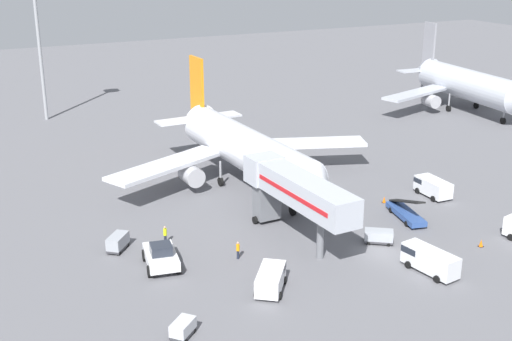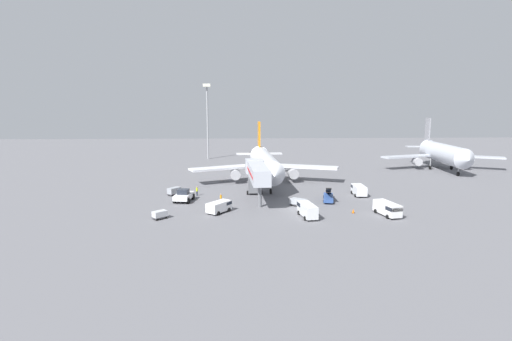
% 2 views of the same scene
% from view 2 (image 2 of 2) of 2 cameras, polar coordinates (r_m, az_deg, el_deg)
% --- Properties ---
extents(ground_plane, '(300.00, 300.00, 0.00)m').
position_cam_2_polar(ground_plane, '(69.13, 5.49, -5.60)').
color(ground_plane, slate).
extents(airplane_at_gate, '(34.94, 34.98, 13.60)m').
position_cam_2_polar(airplane_at_gate, '(91.21, 1.24, 1.02)').
color(airplane_at_gate, silver).
rests_on(airplane_at_gate, ground).
extents(jet_bridge, '(4.05, 16.46, 7.10)m').
position_cam_2_polar(jet_bridge, '(74.36, 0.15, -0.35)').
color(jet_bridge, '#B2B7C1').
rests_on(jet_bridge, ground).
extents(pushback_tug, '(3.67, 5.55, 2.35)m').
position_cam_2_polar(pushback_tug, '(75.59, -10.33, -3.55)').
color(pushback_tug, white).
rests_on(pushback_tug, ground).
extents(belt_loader_truck, '(3.08, 6.69, 3.12)m').
position_cam_2_polar(belt_loader_truck, '(76.16, 10.34, -3.73)').
color(belt_loader_truck, '#2D4C8E').
rests_on(belt_loader_truck, ground).
extents(service_van_mid_center, '(2.66, 5.66, 2.20)m').
position_cam_2_polar(service_van_mid_center, '(64.64, 7.34, -5.54)').
color(service_van_mid_center, silver).
rests_on(service_van_mid_center, ground).
extents(service_van_far_right, '(2.48, 4.73, 2.03)m').
position_cam_2_polar(service_van_far_right, '(81.86, 14.54, -2.67)').
color(service_van_far_right, white).
rests_on(service_van_far_right, ground).
extents(service_van_rear_left, '(3.15, 5.86, 2.18)m').
position_cam_2_polar(service_van_rear_left, '(68.20, 18.40, -5.17)').
color(service_van_rear_left, white).
rests_on(service_van_rear_left, ground).
extents(service_van_far_center, '(4.32, 4.81, 1.86)m').
position_cam_2_polar(service_van_far_center, '(67.05, -5.27, -5.12)').
color(service_van_far_center, white).
rests_on(service_van_far_center, ground).
extents(baggage_cart_near_right, '(2.70, 2.88, 1.55)m').
position_cam_2_polar(baggage_cart_near_right, '(81.10, -11.65, -2.90)').
color(baggage_cart_near_right, '#38383D').
rests_on(baggage_cart_near_right, ground).
extents(baggage_cart_near_left, '(2.46, 2.39, 1.31)m').
position_cam_2_polar(baggage_cart_near_left, '(64.88, -13.65, -6.16)').
color(baggage_cart_near_left, '#38383D').
rests_on(baggage_cart_near_left, ground).
extents(baggage_cart_mid_right, '(3.13, 2.83, 1.32)m').
position_cam_2_polar(baggage_cart_mid_right, '(71.41, 6.10, -4.51)').
color(baggage_cart_mid_right, '#38383D').
rests_on(baggage_cart_mid_right, ground).
extents(ground_crew_worker_foreground, '(0.46, 0.46, 1.73)m').
position_cam_2_polar(ground_crew_worker_foreground, '(73.50, -5.07, -3.96)').
color(ground_crew_worker_foreground, '#1E2333').
rests_on(ground_crew_worker_foreground, ground).
extents(ground_crew_worker_midground, '(0.48, 0.48, 1.85)m').
position_cam_2_polar(ground_crew_worker_midground, '(79.89, -8.48, -2.90)').
color(ground_crew_worker_midground, '#1E2333').
rests_on(ground_crew_worker_midground, ground).
extents(safety_cone_alpha, '(0.48, 0.48, 0.74)m').
position_cam_2_polar(safety_cone_alpha, '(68.49, 13.79, -5.66)').
color(safety_cone_alpha, black).
rests_on(safety_cone_alpha, ground).
extents(safety_cone_bravo, '(0.45, 0.45, 0.69)m').
position_cam_2_polar(safety_cone_bravo, '(81.05, 10.10, -3.23)').
color(safety_cone_bravo, black).
rests_on(safety_cone_bravo, ground).
extents(airplane_background, '(33.83, 30.25, 13.98)m').
position_cam_2_polar(airplane_background, '(121.71, 25.21, 2.27)').
color(airplane_background, '#B7BCC6').
rests_on(airplane_background, ground).
extents(apron_light_mast, '(2.40, 2.40, 24.74)m').
position_cam_2_polar(apron_light_mast, '(133.26, -7.02, 9.05)').
color(apron_light_mast, '#93969B').
rests_on(apron_light_mast, ground).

